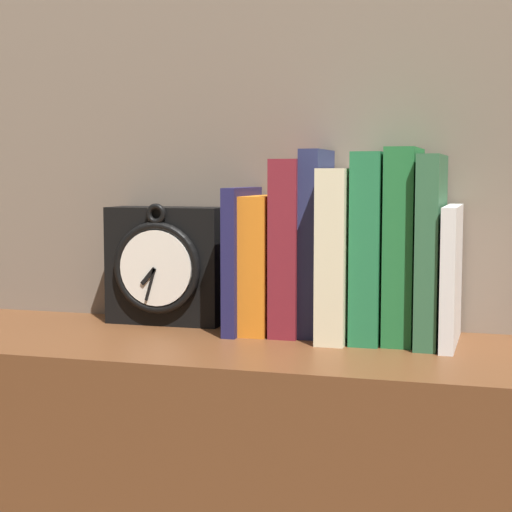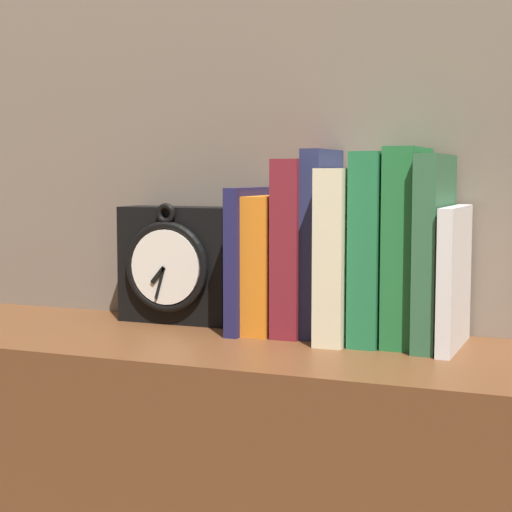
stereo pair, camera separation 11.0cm
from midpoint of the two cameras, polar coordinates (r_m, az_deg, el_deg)
The scene contains 10 objects.
clock at distance 1.28m, azimuth -2.81°, elevation -0.58°, with size 0.17×0.08×0.18m.
book_slot0_navy at distance 1.20m, azimuth 2.13°, elevation -0.25°, with size 0.02×0.13×0.20m.
book_slot1_orange at distance 1.20m, azimuth 3.51°, elevation -0.55°, with size 0.04×0.12×0.19m.
book_slot2_maroon at distance 1.18m, azimuth 5.49°, elevation 0.58°, with size 0.04×0.12×0.24m.
book_slot3_navy at distance 1.18m, azimuth 7.08°, elevation 0.86°, with size 0.03×0.11×0.25m.
book_slot4_cream at distance 1.15m, azimuth 8.60°, elevation 0.09°, with size 0.04×0.15×0.23m.
book_slot5_green at distance 1.14m, azimuth 10.73°, elevation 0.56°, with size 0.04×0.14×0.25m.
book_slot6_green at distance 1.14m, azimuth 12.81°, elevation 0.65°, with size 0.04×0.13×0.26m.
book_slot7_green at distance 1.13m, azimuth 14.59°, elevation 0.31°, with size 0.03×0.15×0.25m.
book_slot8_white at distance 1.12m, azimuth 15.88°, elevation -1.41°, with size 0.02×0.16×0.18m.
Camera 2 is at (0.42, -1.02, 1.01)m, focal length 60.00 mm.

